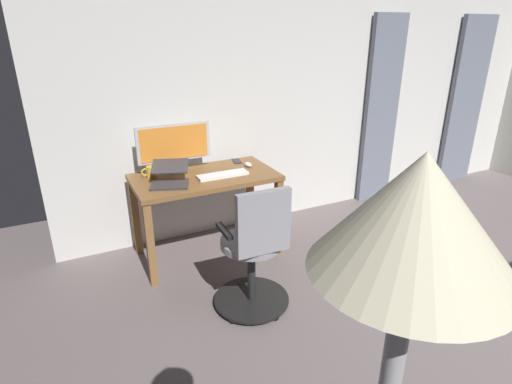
% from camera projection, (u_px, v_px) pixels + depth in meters
% --- Properties ---
extents(back_room_partition, '(5.84, 0.10, 2.53)m').
position_uv_depth(back_room_partition, '(333.00, 94.00, 4.39)').
color(back_room_partition, silver).
rests_on(back_room_partition, ground).
extents(curtain_left_panel, '(0.55, 0.06, 2.08)m').
position_uv_depth(curtain_left_panel, '(465.00, 103.00, 5.21)').
color(curtain_left_panel, slate).
rests_on(curtain_left_panel, ground).
extents(curtain_right_panel, '(0.44, 0.06, 2.08)m').
position_uv_depth(curtain_right_panel, '(381.00, 112.00, 4.63)').
color(curtain_right_panel, slate).
rests_on(curtain_right_panel, ground).
extents(desk, '(1.22, 0.66, 0.76)m').
position_uv_depth(desk, '(205.00, 187.00, 3.54)').
color(desk, brown).
rests_on(desk, ground).
extents(office_chair, '(0.56, 0.56, 0.99)m').
position_uv_depth(office_chair, '(255.00, 254.00, 2.86)').
color(office_chair, black).
rests_on(office_chair, ground).
extents(computer_monitor, '(0.64, 0.18, 0.42)m').
position_uv_depth(computer_monitor, '(174.00, 144.00, 3.51)').
color(computer_monitor, '#B7BCC1').
rests_on(computer_monitor, desk).
extents(computer_keyboard, '(0.44, 0.13, 0.02)m').
position_uv_depth(computer_keyboard, '(223.00, 175.00, 3.47)').
color(computer_keyboard, white).
rests_on(computer_keyboard, desk).
extents(laptop, '(0.39, 0.41, 0.16)m').
position_uv_depth(laptop, '(170.00, 178.00, 3.29)').
color(laptop, '#333338').
rests_on(laptop, desk).
extents(computer_mouse, '(0.06, 0.10, 0.04)m').
position_uv_depth(computer_mouse, '(248.00, 164.00, 3.72)').
color(computer_mouse, silver).
rests_on(computer_mouse, desk).
extents(cell_phone_by_monitor, '(0.09, 0.15, 0.01)m').
position_uv_depth(cell_phone_by_monitor, '(237.00, 161.00, 3.85)').
color(cell_phone_by_monitor, '#232328').
rests_on(cell_phone_by_monitor, desk).
extents(mug_coffee, '(0.12, 0.08, 0.10)m').
position_uv_depth(mug_coffee, '(151.00, 172.00, 3.43)').
color(mug_coffee, gold).
rests_on(mug_coffee, desk).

